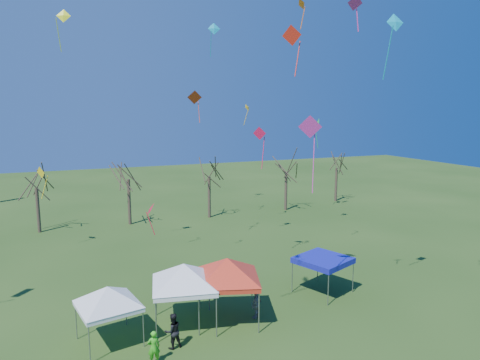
% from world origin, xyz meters
% --- Properties ---
extents(ground, '(140.00, 140.00, 0.00)m').
position_xyz_m(ground, '(0.00, 0.00, 0.00)').
color(ground, '#254516').
rests_on(ground, ground).
extents(tree_1, '(3.42, 3.42, 7.54)m').
position_xyz_m(tree_1, '(-10.77, 24.65, 5.79)').
color(tree_1, '#3D2D21').
rests_on(tree_1, ground).
extents(tree_2, '(3.71, 3.71, 8.18)m').
position_xyz_m(tree_2, '(-2.37, 24.38, 6.29)').
color(tree_2, '#3D2D21').
rests_on(tree_2, ground).
extents(tree_3, '(3.59, 3.59, 7.91)m').
position_xyz_m(tree_3, '(6.03, 24.04, 6.08)').
color(tree_3, '#3D2D21').
rests_on(tree_3, ground).
extents(tree_4, '(3.58, 3.58, 7.89)m').
position_xyz_m(tree_4, '(15.36, 24.00, 6.06)').
color(tree_4, '#3D2D21').
rests_on(tree_4, ground).
extents(tree_5, '(3.39, 3.39, 7.46)m').
position_xyz_m(tree_5, '(23.72, 26.07, 5.73)').
color(tree_5, '#3D2D21').
rests_on(tree_5, ground).
extents(tent_white_west, '(3.80, 3.80, 3.42)m').
position_xyz_m(tent_white_west, '(-6.55, 1.67, 2.76)').
color(tent_white_west, gray).
rests_on(tent_white_west, ground).
extents(tent_white_mid, '(4.47, 4.47, 4.02)m').
position_xyz_m(tent_white_mid, '(-2.63, 1.95, 3.24)').
color(tent_white_mid, gray).
rests_on(tent_white_mid, ground).
extents(tent_red, '(4.46, 4.46, 4.12)m').
position_xyz_m(tent_red, '(-0.30, 1.67, 3.32)').
color(tent_red, gray).
rests_on(tent_red, ground).
extents(tent_blue, '(3.78, 3.78, 2.29)m').
position_xyz_m(tent_blue, '(6.58, 2.82, 2.11)').
color(tent_blue, gray).
rests_on(tent_blue, ground).
extents(person_grey, '(0.96, 0.85, 1.56)m').
position_xyz_m(person_grey, '(1.28, 1.28, 0.78)').
color(person_grey, slate).
rests_on(person_grey, ground).
extents(person_green, '(0.59, 0.40, 1.58)m').
position_xyz_m(person_green, '(-4.85, -0.91, 0.79)').
color(person_green, green).
rests_on(person_green, ground).
extents(person_dark, '(0.95, 0.79, 1.76)m').
position_xyz_m(person_dark, '(-3.75, 0.03, 0.88)').
color(person_dark, black).
rests_on(person_dark, ground).
extents(kite_7, '(1.04, 0.81, 2.88)m').
position_xyz_m(kite_7, '(-7.62, 14.26, 17.86)').
color(kite_7, '#F6FF1A').
rests_on(kite_7, ground).
extents(kite_12, '(0.67, 1.12, 3.34)m').
position_xyz_m(kite_12, '(17.82, 21.60, 10.04)').
color(kite_12, green).
rests_on(kite_12, ground).
extents(kite_18, '(0.42, 0.77, 2.00)m').
position_xyz_m(kite_18, '(6.91, 6.72, 18.30)').
color(kite_18, orange).
rests_on(kite_18, ground).
extents(kite_24, '(0.96, 0.55, 2.42)m').
position_xyz_m(kite_24, '(2.60, 11.96, 17.33)').
color(kite_24, '#0CA1C1').
rests_on(kite_24, ground).
extents(kite_19, '(0.84, 0.77, 2.05)m').
position_xyz_m(kite_19, '(8.24, 18.86, 11.69)').
color(kite_19, gold).
rests_on(kite_19, ground).
extents(kite_13, '(0.91, 1.00, 2.61)m').
position_xyz_m(kite_13, '(-9.94, 18.53, 6.49)').
color(kite_13, yellow).
rests_on(kite_13, ground).
extents(kite_27, '(1.04, 1.12, 2.80)m').
position_xyz_m(kite_27, '(3.80, 2.33, 15.45)').
color(kite_27, red).
rests_on(kite_27, ground).
extents(kite_0, '(1.04, 0.71, 3.37)m').
position_xyz_m(kite_0, '(8.12, -0.73, 15.86)').
color(kite_0, '#0DA7C6').
rests_on(kite_0, ground).
extents(kite_5, '(1.20, 1.03, 3.91)m').
position_xyz_m(kite_5, '(3.31, -0.56, 10.58)').
color(kite_5, '#D32E9D').
rests_on(kite_5, ground).
extents(kite_17, '(0.90, 0.88, 3.05)m').
position_xyz_m(kite_17, '(5.01, 9.04, 9.76)').
color(kite_17, '#D51442').
rests_on(kite_17, ground).
extents(kite_11, '(1.23, 0.74, 2.58)m').
position_xyz_m(kite_11, '(1.72, 14.29, 12.47)').
color(kite_11, red).
rests_on(kite_11, ground).
extents(kite_25, '(0.89, 0.67, 1.76)m').
position_xyz_m(kite_25, '(5.75, -0.48, 16.69)').
color(kite_25, '#CE2D87').
rests_on(kite_25, ground).
extents(kite_1, '(0.66, 0.94, 1.95)m').
position_xyz_m(kite_1, '(-3.85, 4.42, 5.96)').
color(kite_1, red).
rests_on(kite_1, ground).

